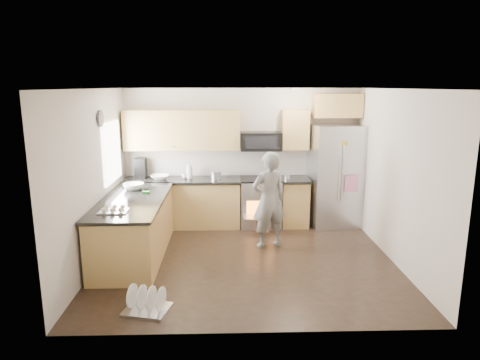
{
  "coord_description": "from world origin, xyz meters",
  "views": [
    {
      "loc": [
        -0.28,
        -6.2,
        2.64
      ],
      "look_at": [
        -0.08,
        0.5,
        1.16
      ],
      "focal_mm": 32.0,
      "sensor_mm": 36.0,
      "label": 1
    }
  ],
  "objects_px": {
    "stove_range": "(261,191)",
    "dish_rack": "(147,304)",
    "refrigerator": "(335,176)",
    "person": "(269,200)"
  },
  "relations": [
    {
      "from": "stove_range",
      "to": "refrigerator",
      "type": "relative_size",
      "value": 0.93
    },
    {
      "from": "refrigerator",
      "to": "dish_rack",
      "type": "height_order",
      "value": "refrigerator"
    },
    {
      "from": "stove_range",
      "to": "dish_rack",
      "type": "height_order",
      "value": "stove_range"
    },
    {
      "from": "stove_range",
      "to": "refrigerator",
      "type": "bearing_deg",
      "value": 0.3
    },
    {
      "from": "person",
      "to": "dish_rack",
      "type": "relative_size",
      "value": 2.68
    },
    {
      "from": "stove_range",
      "to": "person",
      "type": "height_order",
      "value": "stove_range"
    },
    {
      "from": "refrigerator",
      "to": "dish_rack",
      "type": "bearing_deg",
      "value": -140.59
    },
    {
      "from": "refrigerator",
      "to": "stove_range",
      "type": "bearing_deg",
      "value": 173.2
    },
    {
      "from": "refrigerator",
      "to": "person",
      "type": "bearing_deg",
      "value": -147.74
    },
    {
      "from": "stove_range",
      "to": "dish_rack",
      "type": "distance_m",
      "value": 3.61
    }
  ]
}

